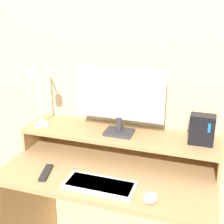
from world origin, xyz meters
name	(u,v)px	position (x,y,z in m)	size (l,w,h in m)	color
wall_back	(129,73)	(0.00, 0.66, 1.25)	(6.00, 0.05, 2.50)	beige
desk	(110,203)	(0.00, 0.31, 0.55)	(1.17, 0.63, 0.78)	tan
monitor_shelf	(119,136)	(0.00, 0.48, 0.90)	(1.17, 0.29, 0.14)	tan
monitor	(119,98)	(0.00, 0.48, 1.14)	(0.52, 0.13, 0.39)	#38383D
desk_lamp	(36,93)	(-0.47, 0.37, 1.16)	(0.14, 0.24, 0.40)	silver
router_dock	(202,130)	(0.47, 0.49, 1.01)	(0.13, 0.08, 0.17)	black
keyboard	(100,185)	(0.01, 0.13, 0.79)	(0.36, 0.16, 0.02)	white
mouse	(150,197)	(0.27, 0.10, 0.79)	(0.07, 0.09, 0.03)	white
remote_control	(46,173)	(-0.31, 0.15, 0.79)	(0.08, 0.16, 0.02)	black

